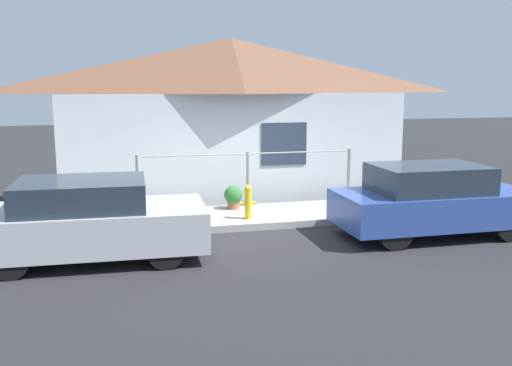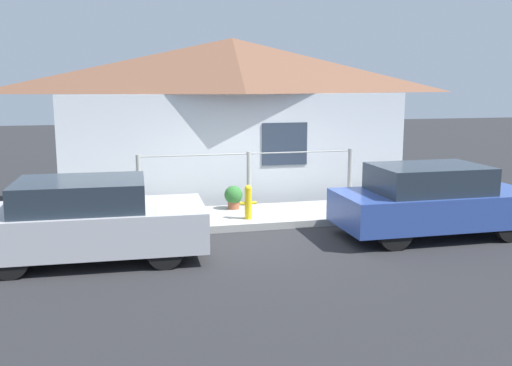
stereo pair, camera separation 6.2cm
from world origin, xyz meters
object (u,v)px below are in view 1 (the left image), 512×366
(potted_plant_near_hydrant, at_px, (233,196))
(fire_hydrant, at_px, (248,201))
(car_left, at_px, (90,220))
(car_right, at_px, (433,200))

(potted_plant_near_hydrant, bearing_deg, fire_hydrant, -83.78)
(potted_plant_near_hydrant, bearing_deg, car_left, -138.98)
(car_right, xyz_separation_m, fire_hydrant, (-3.21, 1.54, -0.17))
(car_left, height_order, potted_plant_near_hydrant, car_left)
(car_left, bearing_deg, car_right, 1.69)
(car_left, xyz_separation_m, potted_plant_near_hydrant, (2.90, 2.52, -0.24))
(car_left, bearing_deg, potted_plant_near_hydrant, 42.72)
(car_left, bearing_deg, fire_hydrant, 28.88)
(car_left, relative_size, car_right, 1.00)
(car_right, bearing_deg, car_left, -179.73)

